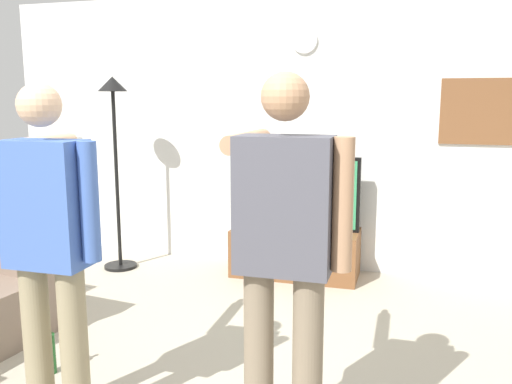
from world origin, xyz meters
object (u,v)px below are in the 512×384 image
object	(u,v)px
person_standing_nearer_lamp	(50,239)
tv_stand	(295,252)
framed_picture	(483,112)
person_standing_nearer_couch	(284,247)
television	(297,192)
beverage_bottle	(50,353)
wall_clock	(304,40)
floor_lamp	(115,133)

from	to	relation	value
person_standing_nearer_lamp	tv_stand	bearing A→B (deg)	75.57
framed_picture	person_standing_nearer_couch	xyz separation A→B (m)	(-1.13, -2.91, -0.54)
tv_stand	framed_picture	world-z (taller)	framed_picture
television	framed_picture	size ratio (longest dim) A/B	1.62
framed_picture	person_standing_nearer_couch	bearing A→B (deg)	-111.32
television	beverage_bottle	world-z (taller)	television
wall_clock	tv_stand	bearing A→B (deg)	-90.00
tv_stand	person_standing_nearer_lamp	distance (m)	2.87
framed_picture	person_standing_nearer_lamp	xyz separation A→B (m)	(-2.31, -2.98, -0.58)
framed_picture	television	bearing A→B (deg)	-171.29
tv_stand	television	world-z (taller)	television
tv_stand	floor_lamp	size ratio (longest dim) A/B	0.63
tv_stand	person_standing_nearer_couch	distance (m)	2.77
person_standing_nearer_couch	beverage_bottle	world-z (taller)	person_standing_nearer_couch
person_standing_nearer_lamp	television	bearing A→B (deg)	75.80
framed_picture	tv_stand	bearing A→B (deg)	-169.69
floor_lamp	television	bearing A→B (deg)	9.99
person_standing_nearer_lamp	beverage_bottle	world-z (taller)	person_standing_nearer_lamp
wall_clock	beverage_bottle	distance (m)	3.47
television	person_standing_nearer_couch	bearing A→B (deg)	-79.60
beverage_bottle	tv_stand	bearing A→B (deg)	64.68
tv_stand	beverage_bottle	xyz separation A→B (m)	(-1.07, -2.26, -0.09)
floor_lamp	tv_stand	bearing A→B (deg)	8.50
television	beverage_bottle	distance (m)	2.63
tv_stand	framed_picture	xyz separation A→B (m)	(1.62, 0.30, 1.34)
television	floor_lamp	size ratio (longest dim) A/B	0.62
floor_lamp	person_standing_nearer_couch	world-z (taller)	floor_lamp
television	person_standing_nearer_lamp	distance (m)	2.82
person_standing_nearer_couch	framed_picture	bearing A→B (deg)	68.68
television	tv_stand	bearing A→B (deg)	-90.00
wall_clock	framed_picture	distance (m)	1.75
wall_clock	person_standing_nearer_lamp	distance (m)	3.29
television	beverage_bottle	size ratio (longest dim) A/B	3.63
floor_lamp	person_standing_nearer_lamp	world-z (taller)	floor_lamp
tv_stand	wall_clock	size ratio (longest dim) A/B	4.82
wall_clock	television	bearing A→B (deg)	-90.00
framed_picture	beverage_bottle	size ratio (longest dim) A/B	2.25
tv_stand	person_standing_nearer_lamp	xyz separation A→B (m)	(-0.69, -2.68, 0.77)
wall_clock	floor_lamp	world-z (taller)	wall_clock
tv_stand	person_standing_nearer_lamp	world-z (taller)	person_standing_nearer_lamp
floor_lamp	beverage_bottle	distance (m)	2.44
wall_clock	beverage_bottle	bearing A→B (deg)	-112.76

